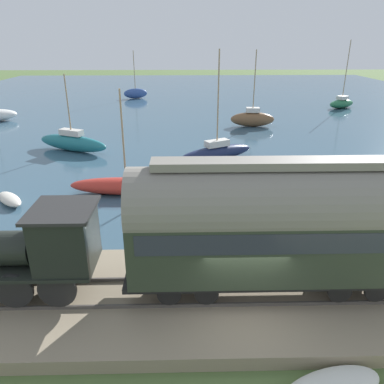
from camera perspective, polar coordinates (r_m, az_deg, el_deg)
ground_plane at (r=12.78m, az=7.42°, el=-18.38°), size 200.00×200.00×0.00m
harbor_water at (r=54.01m, az=0.53°, el=13.60°), size 80.00×80.00×0.01m
rail_embankment at (r=13.17m, az=7.02°, el=-15.64°), size 5.61×56.00×0.58m
steam_locomotive at (r=12.81m, az=-23.47°, el=-7.67°), size 2.03×5.40×3.35m
passenger_coach at (r=11.84m, az=12.36°, el=-4.54°), size 2.32×9.31×4.50m
sailboat_teal at (r=31.14m, az=-17.75°, el=7.23°), size 3.82×6.27×5.85m
sailboat_brown at (r=38.74m, az=9.18°, el=10.98°), size 1.62×4.43×7.30m
sailboat_green at (r=52.41m, az=21.83°, el=12.48°), size 3.44×4.29×8.10m
sailboat_red at (r=21.65m, az=-9.97°, el=0.92°), size 1.88×6.58×5.89m
sailboat_blue at (r=57.51m, az=-8.61°, el=14.66°), size 1.84×3.57×6.65m
sailboat_navy at (r=27.52m, az=3.80°, el=6.13°), size 3.89×5.82×7.64m
rowboat_off_pier at (r=21.59m, az=21.61°, el=-1.27°), size 1.46×2.07×0.41m
rowboat_near_shore at (r=22.50m, az=-26.04°, el=-0.99°), size 2.39×2.27×0.47m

